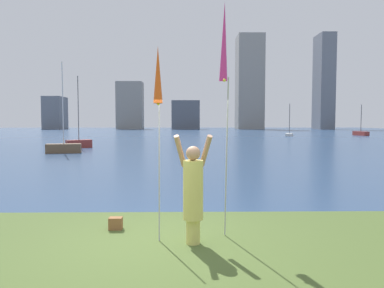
{
  "coord_description": "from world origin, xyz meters",
  "views": [
    {
      "loc": [
        0.43,
        -6.35,
        2.13
      ],
      "look_at": [
        0.66,
        7.5,
        1.27
      ],
      "focal_mm": 34.33,
      "sensor_mm": 36.0,
      "label": 1
    }
  ],
  "objects_px": {
    "person": "(193,190)",
    "sailboat_6": "(361,133)",
    "bag": "(116,223)",
    "kite_flag_left": "(158,80)",
    "sailboat_7": "(79,143)",
    "kite_flag_right": "(224,47)",
    "sailboat_2": "(64,147)",
    "sailboat_1": "(289,134)"
  },
  "relations": [
    {
      "from": "sailboat_7",
      "to": "kite_flag_left",
      "type": "bearing_deg",
      "value": -70.69
    },
    {
      "from": "person",
      "to": "sailboat_2",
      "type": "distance_m",
      "value": 20.33
    },
    {
      "from": "person",
      "to": "bag",
      "type": "relative_size",
      "value": 7.38
    },
    {
      "from": "person",
      "to": "kite_flag_left",
      "type": "bearing_deg",
      "value": -167.7
    },
    {
      "from": "kite_flag_right",
      "to": "sailboat_6",
      "type": "distance_m",
      "value": 54.47
    },
    {
      "from": "sailboat_2",
      "to": "kite_flag_right",
      "type": "bearing_deg",
      "value": -63.18
    },
    {
      "from": "sailboat_7",
      "to": "kite_flag_right",
      "type": "bearing_deg",
      "value": -67.49
    },
    {
      "from": "person",
      "to": "sailboat_7",
      "type": "bearing_deg",
      "value": 128.04
    },
    {
      "from": "bag",
      "to": "sailboat_2",
      "type": "bearing_deg",
      "value": 111.26
    },
    {
      "from": "sailboat_7",
      "to": "person",
      "type": "bearing_deg",
      "value": -69.42
    },
    {
      "from": "kite_flag_left",
      "to": "person",
      "type": "bearing_deg",
      "value": -5.17
    },
    {
      "from": "person",
      "to": "sailboat_6",
      "type": "height_order",
      "value": "sailboat_6"
    },
    {
      "from": "sailboat_6",
      "to": "sailboat_1",
      "type": "bearing_deg",
      "value": -170.66
    },
    {
      "from": "sailboat_1",
      "to": "kite_flag_right",
      "type": "bearing_deg",
      "value": -107.26
    },
    {
      "from": "kite_flag_left",
      "to": "sailboat_1",
      "type": "relative_size",
      "value": 0.73
    },
    {
      "from": "sailboat_2",
      "to": "sailboat_6",
      "type": "height_order",
      "value": "sailboat_2"
    },
    {
      "from": "sailboat_6",
      "to": "sailboat_7",
      "type": "xyz_separation_m",
      "value": [
        -35.05,
        -25.34,
        0.01
      ]
    },
    {
      "from": "kite_flag_left",
      "to": "bag",
      "type": "xyz_separation_m",
      "value": [
        -0.91,
        0.81,
        -2.72
      ]
    },
    {
      "from": "sailboat_7",
      "to": "bag",
      "type": "bearing_deg",
      "value": -72.13
    },
    {
      "from": "sailboat_2",
      "to": "sailboat_7",
      "type": "bearing_deg",
      "value": 94.5
    },
    {
      "from": "person",
      "to": "sailboat_2",
      "type": "xyz_separation_m",
      "value": [
        -8.38,
        18.51,
        -0.56
      ]
    },
    {
      "from": "kite_flag_right",
      "to": "sailboat_1",
      "type": "relative_size",
      "value": 0.93
    },
    {
      "from": "kite_flag_left",
      "to": "sailboat_7",
      "type": "relative_size",
      "value": 0.6
    },
    {
      "from": "kite_flag_right",
      "to": "bag",
      "type": "relative_size",
      "value": 16.9
    },
    {
      "from": "kite_flag_left",
      "to": "sailboat_7",
      "type": "height_order",
      "value": "sailboat_7"
    },
    {
      "from": "kite_flag_right",
      "to": "sailboat_1",
      "type": "distance_m",
      "value": 48.34
    },
    {
      "from": "kite_flag_right",
      "to": "sailboat_2",
      "type": "distance_m",
      "value": 20.16
    },
    {
      "from": "person",
      "to": "bag",
      "type": "xyz_separation_m",
      "value": [
        -1.52,
        0.87,
        -0.82
      ]
    },
    {
      "from": "bag",
      "to": "sailboat_7",
      "type": "bearing_deg",
      "value": 107.87
    },
    {
      "from": "sailboat_1",
      "to": "sailboat_2",
      "type": "distance_m",
      "value": 36.64
    },
    {
      "from": "bag",
      "to": "sailboat_6",
      "type": "distance_m",
      "value": 55.3
    },
    {
      "from": "sailboat_1",
      "to": "sailboat_6",
      "type": "bearing_deg",
      "value": 9.34
    },
    {
      "from": "person",
      "to": "sailboat_1",
      "type": "distance_m",
      "value": 49.12
    },
    {
      "from": "person",
      "to": "bag",
      "type": "bearing_deg",
      "value": 167.64
    },
    {
      "from": "bag",
      "to": "sailboat_1",
      "type": "distance_m",
      "value": 48.78
    },
    {
      "from": "sailboat_1",
      "to": "kite_flag_left",
      "type": "bearing_deg",
      "value": -108.36
    },
    {
      "from": "bag",
      "to": "kite_flag_right",
      "type": "bearing_deg",
      "value": -3.39
    },
    {
      "from": "kite_flag_right",
      "to": "bag",
      "type": "bearing_deg",
      "value": 176.61
    },
    {
      "from": "sailboat_2",
      "to": "person",
      "type": "bearing_deg",
      "value": -65.64
    },
    {
      "from": "bag",
      "to": "sailboat_1",
      "type": "bearing_deg",
      "value": 70.32
    },
    {
      "from": "person",
      "to": "sailboat_2",
      "type": "relative_size",
      "value": 0.31
    },
    {
      "from": "bag",
      "to": "person",
      "type": "bearing_deg",
      "value": -29.83
    }
  ]
}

